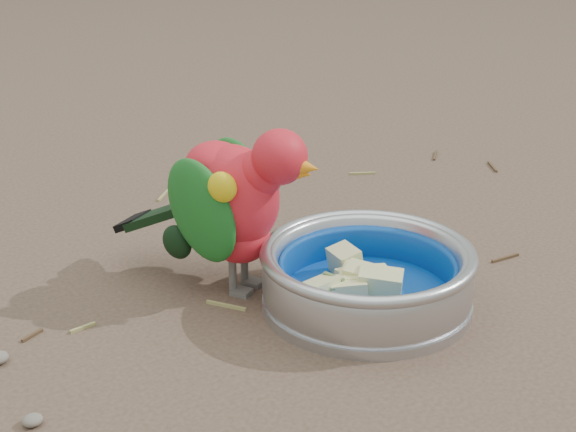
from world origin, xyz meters
TOP-DOWN VIEW (x-y plane):
  - ground at (0.00, 0.00)m, footprint 60.00×60.00m
  - food_bowl at (0.04, 0.05)m, footprint 0.20×0.20m
  - bowl_wall at (0.04, 0.05)m, footprint 0.20×0.20m
  - fruit_wedges at (0.04, 0.05)m, footprint 0.12×0.12m
  - lory_parrot at (-0.05, 0.16)m, footprint 0.18×0.23m
  - ground_debris at (0.03, 0.01)m, footprint 0.90×0.80m

SIDE VIEW (x-z plane):
  - ground at x=0.00m, z-range 0.00..0.00m
  - ground_debris at x=0.03m, z-range 0.00..0.01m
  - food_bowl at x=0.04m, z-range 0.00..0.02m
  - fruit_wedges at x=0.04m, z-range 0.02..0.05m
  - bowl_wall at x=0.04m, z-range 0.02..0.06m
  - lory_parrot at x=-0.05m, z-range 0.00..0.17m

